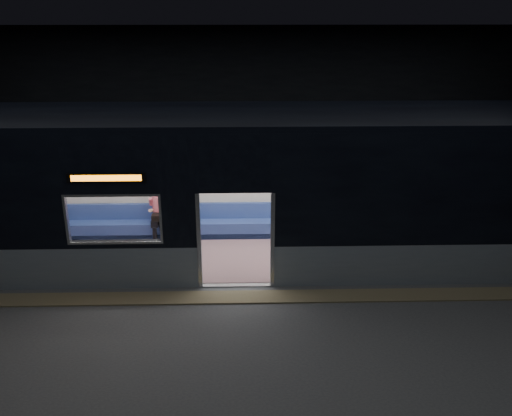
{
  "coord_description": "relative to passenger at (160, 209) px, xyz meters",
  "views": [
    {
      "loc": [
        0.14,
        -8.96,
        5.4
      ],
      "look_at": [
        0.44,
        2.3,
        1.26
      ],
      "focal_mm": 38.0,
      "sensor_mm": 36.0,
      "label": 1
    }
  ],
  "objects": [
    {
      "name": "station_floor",
      "position": [
        1.89,
        -3.55,
        -0.79
      ],
      "size": [
        24.0,
        14.0,
        0.01
      ],
      "primitive_type": "cube",
      "color": "#47494C",
      "rests_on": "ground"
    },
    {
      "name": "transit_map",
      "position": [
        5.26,
        0.31,
        0.66
      ],
      "size": [
        0.91,
        0.03,
        0.59
      ],
      "primitive_type": "cube",
      "color": "white",
      "rests_on": "metro_car"
    },
    {
      "name": "tactile_strip",
      "position": [
        1.89,
        -3.0,
        -0.77
      ],
      "size": [
        22.8,
        0.5,
        0.03
      ],
      "primitive_type": "cube",
      "color": "#8C7F59",
      "rests_on": "station_floor"
    },
    {
      "name": "handbag",
      "position": [
        -0.02,
        -0.22,
        -0.11
      ],
      "size": [
        0.31,
        0.28,
        0.14
      ],
      "primitive_type": "cube",
      "rotation": [
        0.0,
        0.0,
        0.11
      ],
      "color": "black",
      "rests_on": "passenger"
    },
    {
      "name": "station_envelope",
      "position": [
        1.89,
        -3.55,
        2.88
      ],
      "size": [
        24.0,
        14.0,
        5.0
      ],
      "color": "black",
      "rests_on": "station_floor"
    },
    {
      "name": "passenger",
      "position": [
        0.0,
        0.0,
        0.0
      ],
      "size": [
        0.39,
        0.66,
        1.35
      ],
      "rotation": [
        0.0,
        0.0,
        0.01
      ],
      "color": "black",
      "rests_on": "metro_car"
    },
    {
      "name": "metro_car",
      "position": [
        1.89,
        -1.0,
        1.06
      ],
      "size": [
        18.0,
        3.04,
        3.35
      ],
      "color": "#8D9AA8",
      "rests_on": "station_floor"
    }
  ]
}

